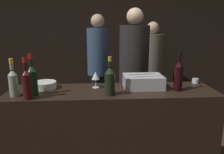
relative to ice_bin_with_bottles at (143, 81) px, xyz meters
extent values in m
cube|color=black|center=(-0.30, 2.33, 0.34)|extent=(6.40, 0.06, 2.80)
cube|color=black|center=(-0.30, -0.06, -0.56)|extent=(1.92, 0.51, 1.00)
cube|color=#B7BABF|center=(0.00, 0.00, 0.00)|extent=(0.37, 0.26, 0.12)
cylinder|color=black|center=(0.03, -0.04, 0.03)|extent=(0.30, 0.09, 0.06)
cylinder|color=black|center=(-0.01, 0.04, 0.03)|extent=(0.27, 0.11, 0.06)
cylinder|color=silver|center=(-0.94, 0.04, -0.03)|extent=(0.21, 0.21, 0.06)
cylinder|color=gray|center=(-0.94, 0.04, -0.01)|extent=(0.17, 0.17, 0.01)
cylinder|color=silver|center=(-0.46, 0.03, -0.06)|extent=(0.07, 0.07, 0.00)
cylinder|color=silver|center=(-0.46, 0.03, -0.02)|extent=(0.01, 0.01, 0.08)
cone|color=silver|center=(-0.46, 0.03, 0.06)|extent=(0.08, 0.08, 0.07)
cylinder|color=silver|center=(0.58, 0.13, -0.04)|extent=(0.07, 0.07, 0.05)
sphere|color=#F9D67F|center=(0.58, 0.13, -0.04)|extent=(0.03, 0.03, 0.03)
cylinder|color=black|center=(-0.33, -0.20, 0.03)|extent=(0.09, 0.09, 0.19)
cone|color=black|center=(-0.33, -0.20, 0.15)|extent=(0.09, 0.09, 0.05)
cylinder|color=black|center=(-0.33, -0.20, 0.23)|extent=(0.03, 0.03, 0.09)
cylinder|color=gold|center=(-0.33, -0.20, 0.25)|extent=(0.03, 0.03, 0.04)
cylinder|color=black|center=(-0.99, -0.17, 0.04)|extent=(0.08, 0.08, 0.21)
cone|color=black|center=(-0.99, -0.17, 0.17)|extent=(0.08, 0.08, 0.05)
cylinder|color=black|center=(-0.99, -0.17, 0.25)|extent=(0.03, 0.03, 0.10)
cylinder|color=red|center=(-0.99, -0.17, 0.27)|extent=(0.03, 0.03, 0.04)
cylinder|color=black|center=(0.30, -0.11, 0.05)|extent=(0.08, 0.08, 0.23)
cone|color=black|center=(0.30, -0.11, 0.18)|extent=(0.08, 0.08, 0.05)
cylinder|color=black|center=(0.30, -0.11, 0.26)|extent=(0.03, 0.03, 0.10)
cylinder|color=black|center=(0.30, -0.11, 0.28)|extent=(0.03, 0.03, 0.04)
cylinder|color=#380F0F|center=(-1.01, -0.26, 0.04)|extent=(0.07, 0.07, 0.21)
cone|color=#380F0F|center=(-1.01, -0.26, 0.16)|extent=(0.07, 0.07, 0.04)
cylinder|color=#380F0F|center=(-1.01, -0.26, 0.23)|extent=(0.03, 0.03, 0.10)
cylinder|color=red|center=(-1.01, -0.26, 0.26)|extent=(0.04, 0.04, 0.04)
cylinder|color=#9EA899|center=(-1.15, -0.17, 0.03)|extent=(0.08, 0.08, 0.18)
cone|color=#9EA899|center=(-1.15, -0.17, 0.14)|extent=(0.08, 0.08, 0.05)
cylinder|color=#9EA899|center=(-1.15, -0.17, 0.21)|extent=(0.03, 0.03, 0.09)
cylinder|color=gold|center=(-1.15, -0.17, 0.24)|extent=(0.03, 0.03, 0.04)
cube|color=black|center=(0.03, 0.77, -0.65)|extent=(0.28, 0.21, 0.83)
cylinder|color=black|center=(0.03, 0.77, 0.14)|extent=(0.38, 0.38, 0.75)
sphere|color=beige|center=(0.03, 0.77, 0.62)|extent=(0.21, 0.21, 0.21)
cube|color=black|center=(-0.43, 1.45, -0.66)|extent=(0.26, 0.19, 0.80)
cylinder|color=#334766|center=(-0.43, 1.45, 0.10)|extent=(0.34, 0.34, 0.73)
sphere|color=tan|center=(-0.43, 1.45, 0.57)|extent=(0.21, 0.21, 0.21)
cube|color=black|center=(0.54, 1.85, -0.69)|extent=(0.29, 0.22, 0.74)
cylinder|color=#60564C|center=(0.54, 1.85, 0.02)|extent=(0.39, 0.39, 0.69)
sphere|color=beige|center=(0.54, 1.85, 0.47)|extent=(0.21, 0.21, 0.21)
camera|label=1|loc=(-0.43, -2.00, 0.54)|focal=35.00mm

